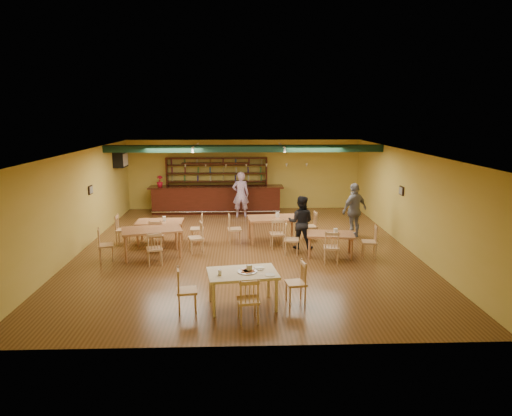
{
  "coord_description": "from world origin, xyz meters",
  "views": [
    {
      "loc": [
        -0.14,
        -13.41,
        4.11
      ],
      "look_at": [
        0.34,
        0.6,
        1.15
      ],
      "focal_mm": 31.54,
      "sensor_mm": 36.0,
      "label": 1
    }
  ],
  "objects_px": {
    "near_table": "(243,289)",
    "patron_bar": "(241,195)",
    "dining_table_c": "(152,243)",
    "bar_counter": "(217,200)",
    "patron_right_a": "(301,222)",
    "dining_table_a": "(160,232)",
    "dining_table_b": "(273,229)",
    "dining_table_d": "(330,244)"
  },
  "relations": [
    {
      "from": "patron_bar",
      "to": "dining_table_a",
      "type": "bearing_deg",
      "value": 50.49
    },
    {
      "from": "bar_counter",
      "to": "near_table",
      "type": "relative_size",
      "value": 3.79
    },
    {
      "from": "dining_table_c",
      "to": "dining_table_a",
      "type": "bearing_deg",
      "value": 75.06
    },
    {
      "from": "dining_table_a",
      "to": "dining_table_c",
      "type": "height_order",
      "value": "dining_table_c"
    },
    {
      "from": "dining_table_b",
      "to": "dining_table_c",
      "type": "relative_size",
      "value": 0.96
    },
    {
      "from": "dining_table_a",
      "to": "bar_counter",
      "type": "bearing_deg",
      "value": 68.9
    },
    {
      "from": "dining_table_a",
      "to": "patron_bar",
      "type": "xyz_separation_m",
      "value": [
        2.6,
        3.65,
        0.55
      ]
    },
    {
      "from": "dining_table_a",
      "to": "dining_table_b",
      "type": "height_order",
      "value": "dining_table_b"
    },
    {
      "from": "dining_table_c",
      "to": "bar_counter",
      "type": "bearing_deg",
      "value": 59.52
    },
    {
      "from": "patron_bar",
      "to": "bar_counter",
      "type": "bearing_deg",
      "value": -43.1
    },
    {
      "from": "bar_counter",
      "to": "patron_bar",
      "type": "xyz_separation_m",
      "value": [
        1.02,
        -0.83,
        0.35
      ]
    },
    {
      "from": "near_table",
      "to": "patron_right_a",
      "type": "xyz_separation_m",
      "value": [
        1.82,
        4.26,
        0.43
      ]
    },
    {
      "from": "dining_table_a",
      "to": "dining_table_c",
      "type": "xyz_separation_m",
      "value": [
        0.01,
        -1.38,
        0.05
      ]
    },
    {
      "from": "near_table",
      "to": "patron_bar",
      "type": "distance_m",
      "value": 8.64
    },
    {
      "from": "bar_counter",
      "to": "dining_table_a",
      "type": "height_order",
      "value": "bar_counter"
    },
    {
      "from": "patron_bar",
      "to": "dining_table_d",
      "type": "bearing_deg",
      "value": 112.9
    },
    {
      "from": "dining_table_c",
      "to": "dining_table_d",
      "type": "distance_m",
      "value": 5.2
    },
    {
      "from": "dining_table_c",
      "to": "near_table",
      "type": "relative_size",
      "value": 1.14
    },
    {
      "from": "dining_table_c",
      "to": "dining_table_d",
      "type": "height_order",
      "value": "dining_table_c"
    },
    {
      "from": "dining_table_a",
      "to": "dining_table_d",
      "type": "relative_size",
      "value": 1.08
    },
    {
      "from": "dining_table_a",
      "to": "patron_bar",
      "type": "height_order",
      "value": "patron_bar"
    },
    {
      "from": "dining_table_b",
      "to": "patron_bar",
      "type": "relative_size",
      "value": 0.87
    },
    {
      "from": "dining_table_d",
      "to": "dining_table_a",
      "type": "bearing_deg",
      "value": 172.32
    },
    {
      "from": "bar_counter",
      "to": "patron_right_a",
      "type": "xyz_separation_m",
      "value": [
        2.86,
        -5.19,
        0.26
      ]
    },
    {
      "from": "dining_table_b",
      "to": "patron_bar",
      "type": "bearing_deg",
      "value": 100.57
    },
    {
      "from": "bar_counter",
      "to": "dining_table_c",
      "type": "distance_m",
      "value": 6.07
    },
    {
      "from": "dining_table_b",
      "to": "dining_table_d",
      "type": "height_order",
      "value": "dining_table_b"
    },
    {
      "from": "bar_counter",
      "to": "dining_table_d",
      "type": "height_order",
      "value": "bar_counter"
    },
    {
      "from": "dining_table_c",
      "to": "patron_right_a",
      "type": "distance_m",
      "value": 4.5
    },
    {
      "from": "bar_counter",
      "to": "patron_bar",
      "type": "height_order",
      "value": "patron_bar"
    },
    {
      "from": "dining_table_d",
      "to": "patron_right_a",
      "type": "height_order",
      "value": "patron_right_a"
    },
    {
      "from": "dining_table_a",
      "to": "dining_table_b",
      "type": "bearing_deg",
      "value": -0.25
    },
    {
      "from": "dining_table_a",
      "to": "patron_bar",
      "type": "distance_m",
      "value": 4.52
    },
    {
      "from": "bar_counter",
      "to": "patron_bar",
      "type": "relative_size",
      "value": 3.03
    },
    {
      "from": "near_table",
      "to": "bar_counter",
      "type": "bearing_deg",
      "value": 87.74
    },
    {
      "from": "dining_table_b",
      "to": "patron_right_a",
      "type": "bearing_deg",
      "value": -50.73
    },
    {
      "from": "dining_table_b",
      "to": "near_table",
      "type": "bearing_deg",
      "value": -107.08
    },
    {
      "from": "near_table",
      "to": "patron_bar",
      "type": "bearing_deg",
      "value": 81.62
    },
    {
      "from": "bar_counter",
      "to": "dining_table_d",
      "type": "relative_size",
      "value": 4.11
    },
    {
      "from": "patron_bar",
      "to": "patron_right_a",
      "type": "xyz_separation_m",
      "value": [
        1.84,
        -4.37,
        -0.09
      ]
    },
    {
      "from": "dining_table_b",
      "to": "dining_table_c",
      "type": "xyz_separation_m",
      "value": [
        -3.63,
        -1.47,
        0.02
      ]
    },
    {
      "from": "patron_bar",
      "to": "dining_table_b",
      "type": "bearing_deg",
      "value": 102.27
    }
  ]
}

